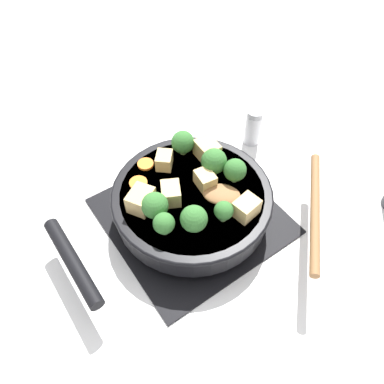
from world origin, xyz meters
name	(u,v)px	position (x,y,z in m)	size (l,w,h in m)	color
ground_plane	(192,216)	(0.00, 0.00, 0.00)	(2.40, 2.40, 0.00)	white
front_burner_grate	(192,213)	(0.00, 0.00, 0.01)	(0.31, 0.31, 0.03)	black
skillet_pan	(191,200)	(0.00, 0.00, 0.05)	(0.39, 0.30, 0.05)	black
wooden_spoon	(276,203)	(0.10, -0.11, 0.08)	(0.25, 0.25, 0.02)	olive
tofu_cube_center_large	(171,193)	(-0.04, 0.01, 0.09)	(0.04, 0.03, 0.03)	#DBB770
tofu_cube_near_handle	(246,208)	(0.05, -0.09, 0.09)	(0.04, 0.03, 0.03)	#DBB770
tofu_cube_east_chunk	(164,160)	(-0.01, 0.08, 0.09)	(0.04, 0.03, 0.03)	#DBB770
tofu_cube_west_chunk	(141,200)	(-0.09, 0.02, 0.09)	(0.05, 0.04, 0.04)	#DBB770
tofu_cube_back_piece	(207,150)	(0.07, 0.06, 0.09)	(0.05, 0.04, 0.04)	#DBB770
tofu_cube_front_piece	(204,178)	(0.03, 0.00, 0.09)	(0.04, 0.03, 0.03)	#DBB770
broccoli_floret_near_spoon	(183,142)	(0.04, 0.09, 0.10)	(0.04, 0.04, 0.05)	#709956
broccoli_floret_center_top	(235,170)	(0.08, -0.02, 0.10)	(0.04, 0.04, 0.05)	#709956
broccoli_floret_east_rim	(194,219)	(-0.04, -0.07, 0.10)	(0.05, 0.05, 0.05)	#709956
broccoli_floret_west_rim	(155,206)	(-0.08, -0.01, 0.10)	(0.05, 0.05, 0.05)	#709956
broccoli_floret_north_edge	(164,224)	(-0.09, -0.04, 0.10)	(0.04, 0.04, 0.04)	#709956
broccoli_floret_south_cluster	(214,161)	(0.06, 0.02, 0.10)	(0.05, 0.05, 0.05)	#709956
broccoli_floret_mid_floret	(224,211)	(0.01, -0.08, 0.10)	(0.03, 0.03, 0.04)	#709956
carrot_slice_orange_thin	(146,164)	(-0.03, 0.11, 0.08)	(0.03, 0.03, 0.01)	orange
carrot_slice_near_center	(138,183)	(-0.07, 0.07, 0.08)	(0.03, 0.03, 0.01)	orange
salt_shaker	(253,127)	(0.23, 0.10, 0.04)	(0.04, 0.04, 0.09)	white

